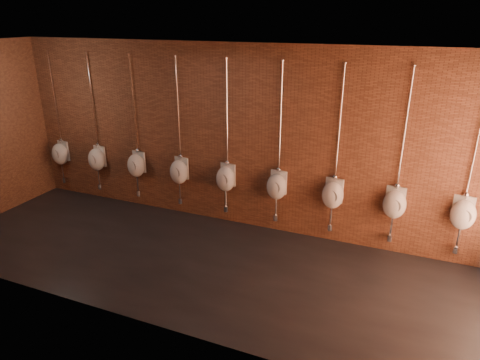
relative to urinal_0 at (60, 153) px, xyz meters
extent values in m
plane|color=black|center=(3.83, -1.38, -0.90)|extent=(8.50, 8.50, 0.00)
cube|color=black|center=(3.83, -1.38, 2.30)|extent=(8.50, 3.00, 0.04)
cube|color=brown|center=(3.83, 0.12, 0.70)|extent=(8.50, 0.04, 3.20)
cube|color=brown|center=(3.83, -2.88, 0.70)|extent=(8.50, 0.04, 3.20)
ellipsoid|color=silver|center=(0.00, -0.01, -0.02)|extent=(0.40, 0.36, 0.46)
cube|color=silver|center=(0.00, 0.10, 0.03)|extent=(0.30, 0.09, 0.41)
cylinder|color=#989898|center=(0.00, -0.13, 0.01)|extent=(0.20, 0.05, 0.20)
cylinder|color=silver|center=(0.00, 0.08, 1.13)|extent=(0.02, 0.02, 1.84)
sphere|color=silver|center=(0.00, 0.07, 0.27)|extent=(0.08, 0.08, 0.08)
cylinder|color=silver|center=(0.00, 0.08, 2.05)|extent=(0.06, 0.06, 0.01)
cylinder|color=silver|center=(0.00, -0.01, -0.36)|extent=(0.03, 0.03, 0.35)
cylinder|color=silver|center=(0.00, -0.01, -0.60)|extent=(0.08, 0.08, 0.11)
cylinder|color=silver|center=(0.00, 0.07, -0.60)|extent=(0.03, 0.15, 0.03)
ellipsoid|color=silver|center=(0.95, -0.01, -0.02)|extent=(0.40, 0.36, 0.46)
cube|color=silver|center=(0.95, 0.10, 0.03)|extent=(0.30, 0.09, 0.41)
cylinder|color=#989898|center=(0.95, -0.13, 0.01)|extent=(0.20, 0.05, 0.20)
cylinder|color=silver|center=(0.95, 0.08, 1.13)|extent=(0.02, 0.02, 1.84)
sphere|color=silver|center=(0.95, 0.07, 0.27)|extent=(0.08, 0.08, 0.08)
cylinder|color=silver|center=(0.95, 0.08, 2.05)|extent=(0.06, 0.06, 0.01)
cylinder|color=silver|center=(0.95, -0.01, -0.36)|extent=(0.03, 0.03, 0.35)
cylinder|color=silver|center=(0.95, -0.01, -0.60)|extent=(0.08, 0.08, 0.11)
cylinder|color=silver|center=(0.95, 0.07, -0.60)|extent=(0.03, 0.15, 0.03)
ellipsoid|color=silver|center=(1.90, -0.01, -0.02)|extent=(0.40, 0.36, 0.46)
cube|color=silver|center=(1.90, 0.10, 0.03)|extent=(0.30, 0.09, 0.41)
cylinder|color=#989898|center=(1.90, -0.13, 0.01)|extent=(0.20, 0.05, 0.20)
cylinder|color=silver|center=(1.90, 0.08, 1.13)|extent=(0.02, 0.02, 1.84)
sphere|color=silver|center=(1.90, 0.07, 0.27)|extent=(0.08, 0.08, 0.08)
cylinder|color=silver|center=(1.90, 0.08, 2.05)|extent=(0.06, 0.06, 0.01)
cylinder|color=silver|center=(1.90, -0.01, -0.36)|extent=(0.03, 0.03, 0.35)
cylinder|color=silver|center=(1.90, -0.01, -0.60)|extent=(0.08, 0.08, 0.11)
cylinder|color=silver|center=(1.90, 0.07, -0.60)|extent=(0.03, 0.15, 0.03)
ellipsoid|color=silver|center=(2.85, -0.01, -0.02)|extent=(0.40, 0.36, 0.46)
cube|color=silver|center=(2.85, 0.10, 0.03)|extent=(0.30, 0.09, 0.41)
cylinder|color=#989898|center=(2.85, -0.13, 0.01)|extent=(0.20, 0.05, 0.20)
cylinder|color=silver|center=(2.85, 0.08, 1.13)|extent=(0.02, 0.02, 1.84)
sphere|color=silver|center=(2.85, 0.07, 0.27)|extent=(0.08, 0.08, 0.08)
cylinder|color=silver|center=(2.85, 0.08, 2.05)|extent=(0.06, 0.06, 0.01)
cylinder|color=silver|center=(2.85, -0.01, -0.36)|extent=(0.03, 0.03, 0.35)
cylinder|color=silver|center=(2.85, -0.01, -0.60)|extent=(0.08, 0.08, 0.11)
cylinder|color=silver|center=(2.85, 0.07, -0.60)|extent=(0.03, 0.15, 0.03)
ellipsoid|color=silver|center=(3.80, -0.01, -0.02)|extent=(0.40, 0.36, 0.46)
cube|color=silver|center=(3.80, 0.10, 0.03)|extent=(0.30, 0.09, 0.41)
cylinder|color=#989898|center=(3.80, -0.13, 0.01)|extent=(0.20, 0.05, 0.20)
cylinder|color=silver|center=(3.80, 0.08, 1.13)|extent=(0.02, 0.02, 1.84)
sphere|color=silver|center=(3.80, 0.07, 0.27)|extent=(0.08, 0.08, 0.08)
cylinder|color=silver|center=(3.80, 0.08, 2.05)|extent=(0.06, 0.06, 0.01)
cylinder|color=silver|center=(3.80, -0.01, -0.36)|extent=(0.03, 0.03, 0.35)
cylinder|color=silver|center=(3.80, -0.01, -0.60)|extent=(0.08, 0.08, 0.11)
cylinder|color=silver|center=(3.80, 0.07, -0.60)|extent=(0.03, 0.15, 0.03)
ellipsoid|color=silver|center=(4.75, -0.01, -0.02)|extent=(0.40, 0.36, 0.46)
cube|color=silver|center=(4.75, 0.10, 0.03)|extent=(0.30, 0.09, 0.41)
cylinder|color=#989898|center=(4.75, -0.13, 0.01)|extent=(0.20, 0.05, 0.20)
cylinder|color=silver|center=(4.75, 0.08, 1.13)|extent=(0.02, 0.02, 1.84)
sphere|color=silver|center=(4.75, 0.07, 0.27)|extent=(0.08, 0.08, 0.08)
cylinder|color=silver|center=(4.75, 0.08, 2.05)|extent=(0.06, 0.06, 0.01)
cylinder|color=silver|center=(4.75, -0.01, -0.36)|extent=(0.03, 0.03, 0.35)
cylinder|color=silver|center=(4.75, -0.01, -0.60)|extent=(0.08, 0.08, 0.11)
cylinder|color=silver|center=(4.75, 0.07, -0.60)|extent=(0.03, 0.15, 0.03)
ellipsoid|color=silver|center=(5.70, -0.01, -0.02)|extent=(0.40, 0.36, 0.46)
cube|color=silver|center=(5.70, 0.10, 0.03)|extent=(0.30, 0.09, 0.41)
cylinder|color=#989898|center=(5.70, -0.13, 0.01)|extent=(0.20, 0.05, 0.20)
cylinder|color=silver|center=(5.70, 0.08, 1.13)|extent=(0.02, 0.02, 1.84)
sphere|color=silver|center=(5.70, 0.07, 0.27)|extent=(0.08, 0.08, 0.08)
cylinder|color=silver|center=(5.70, 0.08, 2.05)|extent=(0.06, 0.06, 0.01)
cylinder|color=silver|center=(5.70, -0.01, -0.36)|extent=(0.03, 0.03, 0.35)
cylinder|color=silver|center=(5.70, -0.01, -0.60)|extent=(0.08, 0.08, 0.11)
cylinder|color=silver|center=(5.70, 0.07, -0.60)|extent=(0.03, 0.15, 0.03)
ellipsoid|color=silver|center=(6.65, -0.01, -0.02)|extent=(0.40, 0.36, 0.46)
cube|color=silver|center=(6.65, 0.10, 0.03)|extent=(0.30, 0.09, 0.41)
cylinder|color=#989898|center=(6.65, -0.13, 0.01)|extent=(0.20, 0.05, 0.20)
cylinder|color=silver|center=(6.65, 0.08, 1.13)|extent=(0.02, 0.02, 1.84)
sphere|color=silver|center=(6.65, 0.07, 0.27)|extent=(0.08, 0.08, 0.08)
cylinder|color=silver|center=(6.65, 0.08, 2.05)|extent=(0.06, 0.06, 0.01)
cylinder|color=silver|center=(6.65, -0.01, -0.36)|extent=(0.03, 0.03, 0.35)
cylinder|color=silver|center=(6.65, -0.01, -0.60)|extent=(0.08, 0.08, 0.11)
cylinder|color=silver|center=(6.65, 0.07, -0.60)|extent=(0.03, 0.15, 0.03)
ellipsoid|color=silver|center=(7.60, -0.01, -0.02)|extent=(0.40, 0.36, 0.46)
cube|color=silver|center=(7.60, 0.10, 0.03)|extent=(0.30, 0.09, 0.41)
cylinder|color=#989898|center=(7.60, -0.13, 0.01)|extent=(0.20, 0.05, 0.20)
cylinder|color=silver|center=(7.60, 0.08, 1.13)|extent=(0.02, 0.02, 1.84)
sphere|color=silver|center=(7.60, 0.07, 0.27)|extent=(0.08, 0.08, 0.08)
cylinder|color=silver|center=(7.60, -0.01, -0.36)|extent=(0.03, 0.03, 0.35)
cylinder|color=silver|center=(7.60, -0.01, -0.60)|extent=(0.08, 0.08, 0.11)
cylinder|color=silver|center=(7.60, 0.07, -0.60)|extent=(0.03, 0.15, 0.03)
camera|label=1|loc=(6.74, -6.45, 2.71)|focal=32.00mm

